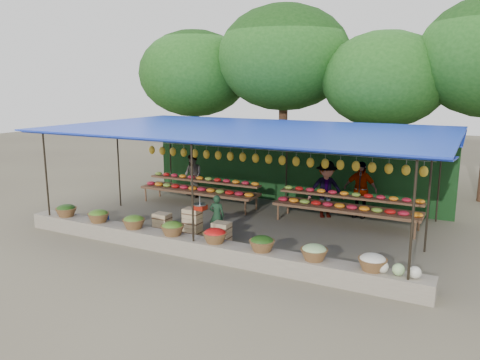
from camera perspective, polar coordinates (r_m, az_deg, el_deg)
The scene contains 16 objects.
ground at distance 13.63m, azimuth 1.02°, elevation -5.52°, with size 60.00×60.00×0.00m, color brown.
stone_curb at distance 11.29m, azimuth -5.26°, elevation -8.16°, with size 10.60×0.55×0.40m, color slate.
stall_canopy at distance 13.16m, azimuth 1.21°, elevation 5.75°, with size 10.80×6.60×2.82m.
produce_baskets at distance 11.23m, azimuth -5.73°, elevation -6.33°, with size 8.98×0.58×0.34m.
netting_backdrop at distance 16.15m, azimuth 6.02°, elevation 1.69°, with size 10.60×0.06×2.50m, color #17411C.
tree_row at distance 18.54m, azimuth 11.17°, elevation 13.52°, with size 16.51×5.50×7.12m.
fruit_table_left at distance 15.80m, azimuth -4.89°, elevation -0.89°, with size 4.21×0.95×0.93m.
fruit_table_right at distance 13.85m, azimuth 12.91°, elevation -2.93°, with size 4.21×0.95×0.93m.
crate_counter at distance 12.64m, azimuth -5.93°, elevation -5.48°, with size 2.35×0.34×0.77m.
weighing_scale at distance 12.35m, azimuth -4.92°, elevation -3.24°, with size 0.34×0.34×0.36m.
vendor_seated at distance 12.56m, azimuth -2.84°, elevation -4.34°, with size 0.41×0.27×1.12m, color #1B3C23.
customer_left at distance 16.86m, azimuth -5.78°, elevation 0.50°, with size 0.76×0.59×1.57m, color slate.
customer_mid at distance 14.47m, azimuth 10.46°, elevation -1.12°, with size 1.13×0.65×1.75m, color slate.
customer_right at distance 14.70m, azimuth 14.45°, elevation -1.13°, with size 1.01×0.42×1.73m, color slate.
blue_crate_front at distance 14.20m, azimuth -19.86°, elevation -4.80°, with size 0.57×0.41×0.34m, color navy.
blue_crate_back at distance 14.03m, azimuth -16.99°, elevation -4.84°, with size 0.55×0.39×0.33m, color navy.
Camera 1 is at (5.78, -11.67, 4.00)m, focal length 35.00 mm.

